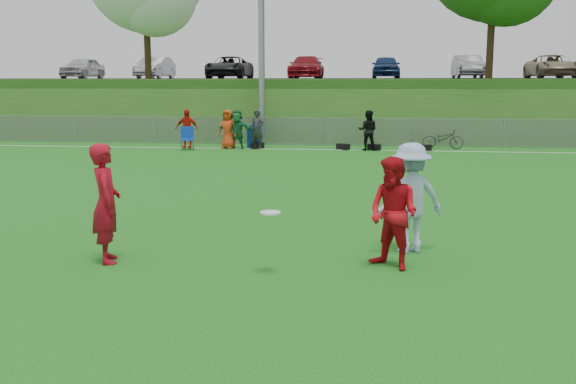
% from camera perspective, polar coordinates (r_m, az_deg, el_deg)
% --- Properties ---
extents(ground, '(120.00, 120.00, 0.00)m').
position_cam_1_polar(ground, '(10.04, -5.18, -6.72)').
color(ground, '#145912').
rests_on(ground, ground).
extents(sideline_far, '(60.00, 0.10, 0.01)m').
position_cam_1_polar(sideline_far, '(27.63, 2.88, 3.79)').
color(sideline_far, white).
rests_on(sideline_far, ground).
extents(fence, '(58.00, 0.06, 1.30)m').
position_cam_1_polar(fence, '(29.56, 3.19, 5.42)').
color(fence, gray).
rests_on(fence, ground).
extents(berm, '(120.00, 18.00, 3.00)m').
position_cam_1_polar(berm, '(40.48, 4.34, 7.75)').
color(berm, '#1D5417').
rests_on(berm, ground).
extents(parking_lot, '(120.00, 12.00, 0.10)m').
position_cam_1_polar(parking_lot, '(42.45, 4.51, 9.93)').
color(parking_lot, black).
rests_on(parking_lot, berm).
extents(car_row, '(32.04, 5.18, 1.44)m').
position_cam_1_polar(car_row, '(41.54, 2.82, 11.02)').
color(car_row, '#BDBDBF').
rests_on(car_row, parking_lot).
extents(spectator_row, '(8.86, 0.73, 1.69)m').
position_cam_1_polar(spectator_row, '(27.90, -2.80, 5.58)').
color(spectator_row, red).
rests_on(spectator_row, ground).
extents(gear_bags, '(7.76, 0.56, 0.26)m').
position_cam_1_polar(gear_bags, '(27.65, 5.46, 4.02)').
color(gear_bags, black).
rests_on(gear_bags, ground).
extents(player_red_left, '(0.70, 0.82, 1.90)m').
position_cam_1_polar(player_red_left, '(10.52, -15.87, -0.97)').
color(player_red_left, '#A70B1D').
rests_on(player_red_left, ground).
extents(player_red_center, '(1.07, 1.04, 1.73)m').
position_cam_1_polar(player_red_center, '(9.90, 9.35, -1.88)').
color(player_red_center, red).
rests_on(player_red_center, ground).
extents(player_blue, '(1.37, 1.11, 1.85)m').
position_cam_1_polar(player_blue, '(10.92, 10.82, -0.53)').
color(player_blue, '#9FBADD').
rests_on(player_blue, ground).
extents(frisbee, '(0.31, 0.31, 0.03)m').
position_cam_1_polar(frisbee, '(9.45, -1.58, -1.86)').
color(frisbee, white).
rests_on(frisbee, ground).
extents(recycling_bin, '(0.87, 0.87, 1.02)m').
position_cam_1_polar(recycling_bin, '(28.66, -3.02, 5.01)').
color(recycling_bin, '#0E329A').
rests_on(recycling_bin, ground).
extents(camp_chair, '(0.69, 0.69, 0.99)m').
position_cam_1_polar(camp_chair, '(27.84, -8.92, 4.32)').
color(camp_chair, '#0F3EAA').
rests_on(camp_chair, ground).
extents(bicycle, '(1.81, 0.82, 0.92)m').
position_cam_1_polar(bicycle, '(28.67, 13.61, 4.66)').
color(bicycle, '#323235').
rests_on(bicycle, ground).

